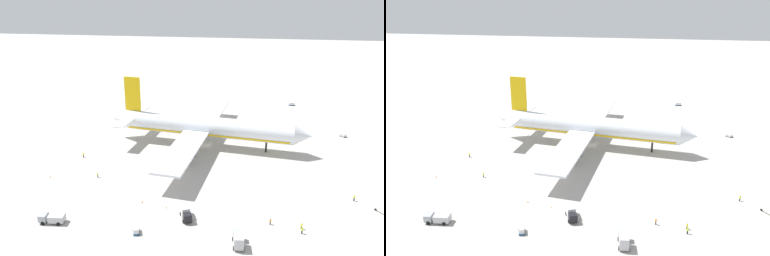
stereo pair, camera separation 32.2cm
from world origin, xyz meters
TOP-DOWN VIEW (x-y plane):
  - ground_plane at (0.00, 0.00)m, footprint 600.00×600.00m
  - airliner at (-1.21, 0.19)m, footprint 73.32×75.13m
  - service_truck_0 at (0.01, -45.97)m, footprint 3.84×5.73m
  - service_truck_1 at (13.38, -54.84)m, footprint 2.84×5.19m
  - service_truck_2 at (-31.88, -52.81)m, footprint 6.27×3.15m
  - service_van at (49.49, -36.09)m, footprint 4.16×4.93m
  - baggage_cart_0 at (34.92, 54.91)m, footprint 3.58×1.90m
  - baggage_cart_1 at (50.69, 16.51)m, footprint 2.66×2.52m
  - baggage_cart_2 at (-10.42, -53.72)m, footprint 2.25×3.27m
  - ground_worker_0 at (28.01, -46.37)m, footprint 0.55×0.55m
  - ground_worker_1 at (43.48, -31.27)m, footprint 0.54×0.54m
  - ground_worker_2 at (-39.97, -16.25)m, footprint 0.57×0.57m
  - ground_worker_3 at (20.74, -45.60)m, footprint 0.51×0.51m
  - ground_worker_4 at (27.93, -48.18)m, footprint 0.54×0.54m
  - ground_worker_5 at (-29.79, -29.10)m, footprint 0.55×0.55m
  - traffic_cone_0 at (-12.65, -40.82)m, footprint 0.36×0.36m
  - traffic_cone_1 at (-43.97, -31.34)m, footprint 0.36×0.36m
  - traffic_cone_2 at (-5.73, -42.41)m, footprint 0.36×0.36m

SIDE VIEW (x-z plane):
  - ground_plane at x=0.00m, z-range 0.00..0.00m
  - traffic_cone_0 at x=-12.65m, z-range 0.00..0.55m
  - traffic_cone_1 at x=-43.97m, z-range 0.00..0.55m
  - traffic_cone_2 at x=-5.73m, z-range 0.00..0.55m
  - baggage_cart_1 at x=50.69m, z-range 0.07..1.28m
  - baggage_cart_2 at x=-10.42m, z-range 0.07..1.54m
  - ground_worker_5 at x=-29.79m, z-range 0.01..1.65m
  - ground_worker_0 at x=28.01m, z-range 0.01..1.65m
  - ground_worker_3 at x=20.74m, z-range 0.01..1.66m
  - baggage_cart_0 at x=34.92m, z-range 0.07..1.61m
  - ground_worker_2 at x=-39.97m, z-range 0.02..1.78m
  - ground_worker_1 at x=43.48m, z-range 0.02..1.79m
  - ground_worker_4 at x=27.93m, z-range 0.02..1.80m
  - service_van at x=49.49m, z-range 0.05..2.02m
  - service_truck_2 at x=-31.88m, z-range 0.16..2.41m
  - service_truck_0 at x=0.01m, z-range 0.10..3.07m
  - service_truck_1 at x=13.38m, z-range 0.10..3.27m
  - airliner at x=-1.21m, z-range -4.59..19.00m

